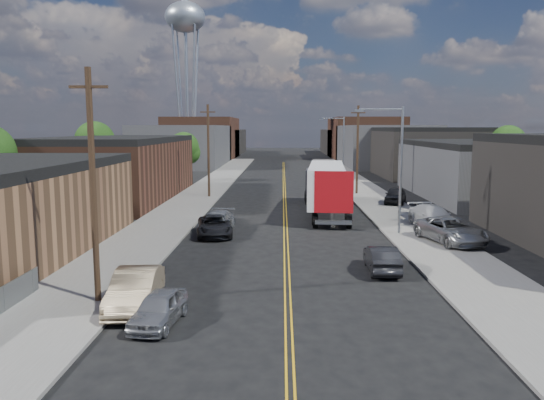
{
  "coord_description": "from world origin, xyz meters",
  "views": [
    {
      "loc": [
        -0.26,
        -11.93,
        7.54
      ],
      "look_at": [
        -0.97,
        24.96,
        2.5
      ],
      "focal_mm": 35.0,
      "sensor_mm": 36.0,
      "label": 1
    }
  ],
  "objects_px": {
    "water_tower": "(185,23)",
    "car_right_lot_a": "(451,230)",
    "car_right_lot_b": "(433,217)",
    "car_right_lot_c": "(395,195)",
    "car_left_a": "(159,308)",
    "semi_truck": "(325,185)",
    "car_right_oncoming": "(382,259)",
    "car_left_b": "(135,290)",
    "car_left_d": "(217,222)",
    "car_left_c": "(215,226)"
  },
  "relations": [
    {
      "from": "water_tower",
      "to": "car_right_lot_a",
      "type": "height_order",
      "value": "water_tower"
    },
    {
      "from": "car_right_lot_b",
      "to": "car_right_lot_c",
      "type": "distance_m",
      "value": 12.84
    },
    {
      "from": "water_tower",
      "to": "car_right_lot_c",
      "type": "height_order",
      "value": "water_tower"
    },
    {
      "from": "car_left_a",
      "to": "car_right_lot_b",
      "type": "height_order",
      "value": "car_right_lot_b"
    },
    {
      "from": "semi_truck",
      "to": "car_right_oncoming",
      "type": "xyz_separation_m",
      "value": [
        1.46,
        -19.59,
        -1.81
      ]
    },
    {
      "from": "water_tower",
      "to": "car_left_b",
      "type": "bearing_deg",
      "value": -81.18
    },
    {
      "from": "car_right_lot_a",
      "to": "car_left_d",
      "type": "bearing_deg",
      "value": 151.32
    },
    {
      "from": "car_right_lot_b",
      "to": "car_right_lot_a",
      "type": "bearing_deg",
      "value": -101.31
    },
    {
      "from": "car_left_a",
      "to": "car_right_lot_c",
      "type": "relative_size",
      "value": 0.82
    },
    {
      "from": "car_left_d",
      "to": "car_left_a",
      "type": "bearing_deg",
      "value": -84.52
    },
    {
      "from": "car_left_d",
      "to": "car_right_lot_b",
      "type": "distance_m",
      "value": 16.05
    },
    {
      "from": "semi_truck",
      "to": "car_left_c",
      "type": "height_order",
      "value": "semi_truck"
    },
    {
      "from": "car_left_b",
      "to": "car_left_d",
      "type": "xyz_separation_m",
      "value": [
        1.4,
        16.58,
        -0.09
      ]
    },
    {
      "from": "car_left_c",
      "to": "car_right_lot_a",
      "type": "bearing_deg",
      "value": -17.15
    },
    {
      "from": "car_right_oncoming",
      "to": "car_right_lot_c",
      "type": "height_order",
      "value": "car_right_lot_c"
    },
    {
      "from": "semi_truck",
      "to": "car_left_d",
      "type": "height_order",
      "value": "semi_truck"
    },
    {
      "from": "car_right_lot_c",
      "to": "car_right_oncoming",
      "type": "bearing_deg",
      "value": -86.31
    },
    {
      "from": "car_right_lot_b",
      "to": "car_left_b",
      "type": "bearing_deg",
      "value": -142.13
    },
    {
      "from": "car_right_lot_a",
      "to": "water_tower",
      "type": "bearing_deg",
      "value": 95.89
    },
    {
      "from": "water_tower",
      "to": "car_left_d",
      "type": "relative_size",
      "value": 7.29
    },
    {
      "from": "semi_truck",
      "to": "car_right_lot_b",
      "type": "xyz_separation_m",
      "value": [
        7.46,
        -7.72,
        -1.55
      ]
    },
    {
      "from": "car_right_lot_b",
      "to": "car_right_lot_c",
      "type": "xyz_separation_m",
      "value": [
        -0.07,
        12.84,
        -0.02
      ]
    },
    {
      "from": "semi_truck",
      "to": "car_right_lot_c",
      "type": "relative_size",
      "value": 3.67
    },
    {
      "from": "car_left_b",
      "to": "car_right_lot_a",
      "type": "height_order",
      "value": "car_right_lot_a"
    },
    {
      "from": "water_tower",
      "to": "car_left_c",
      "type": "height_order",
      "value": "water_tower"
    },
    {
      "from": "semi_truck",
      "to": "car_right_oncoming",
      "type": "distance_m",
      "value": 19.73
    },
    {
      "from": "water_tower",
      "to": "car_right_lot_c",
      "type": "distance_m",
      "value": 82.76
    },
    {
      "from": "water_tower",
      "to": "car_right_oncoming",
      "type": "relative_size",
      "value": 8.76
    },
    {
      "from": "car_left_c",
      "to": "car_left_a",
      "type": "bearing_deg",
      "value": -97.98
    },
    {
      "from": "car_left_d",
      "to": "car_right_oncoming",
      "type": "xyz_separation_m",
      "value": [
        10.0,
        -10.58,
        -0.04
      ]
    },
    {
      "from": "car_left_a",
      "to": "car_left_c",
      "type": "relative_size",
      "value": 0.74
    },
    {
      "from": "car_right_lot_c",
      "to": "semi_truck",
      "type": "bearing_deg",
      "value": -128.13
    },
    {
      "from": "semi_truck",
      "to": "car_right_lot_a",
      "type": "distance_m",
      "value": 14.9
    },
    {
      "from": "semi_truck",
      "to": "car_left_d",
      "type": "distance_m",
      "value": 12.54
    },
    {
      "from": "water_tower",
      "to": "car_left_c",
      "type": "xyz_separation_m",
      "value": [
        17.0,
        -85.43,
        -29.94
      ]
    },
    {
      "from": "car_left_a",
      "to": "car_right_lot_c",
      "type": "height_order",
      "value": "car_right_lot_c"
    },
    {
      "from": "car_left_a",
      "to": "car_left_c",
      "type": "bearing_deg",
      "value": 96.82
    },
    {
      "from": "semi_truck",
      "to": "car_left_b",
      "type": "bearing_deg",
      "value": -106.44
    },
    {
      "from": "water_tower",
      "to": "semi_truck",
      "type": "relative_size",
      "value": 2.18
    },
    {
      "from": "car_left_c",
      "to": "car_right_oncoming",
      "type": "distance_m",
      "value": 13.55
    },
    {
      "from": "water_tower",
      "to": "car_left_d",
      "type": "xyz_separation_m",
      "value": [
        17.0,
        -84.0,
        -29.91
      ]
    },
    {
      "from": "car_left_a",
      "to": "car_right_oncoming",
      "type": "xyz_separation_m",
      "value": [
        10.0,
        7.8,
        0.05
      ]
    },
    {
      "from": "semi_truck",
      "to": "car_right_lot_c",
      "type": "bearing_deg",
      "value": 39.46
    },
    {
      "from": "car_left_b",
      "to": "car_right_lot_b",
      "type": "xyz_separation_m",
      "value": [
        17.4,
        17.87,
        0.14
      ]
    },
    {
      "from": "car_left_b",
      "to": "car_right_lot_b",
      "type": "bearing_deg",
      "value": 41.54
    },
    {
      "from": "car_right_oncoming",
      "to": "car_right_lot_a",
      "type": "bearing_deg",
      "value": -129.09
    },
    {
      "from": "car_right_oncoming",
      "to": "car_left_c",
      "type": "bearing_deg",
      "value": -40.87
    },
    {
      "from": "car_left_c",
      "to": "car_right_lot_b",
      "type": "distance_m",
      "value": 16.23
    },
    {
      "from": "car_right_oncoming",
      "to": "water_tower",
      "type": "bearing_deg",
      "value": -72.48
    },
    {
      "from": "car_right_oncoming",
      "to": "car_right_lot_c",
      "type": "distance_m",
      "value": 25.41
    }
  ]
}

